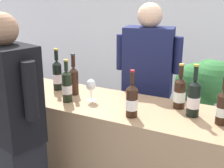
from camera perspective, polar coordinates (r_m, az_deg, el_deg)
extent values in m
cube|color=white|center=(4.53, 15.20, 12.18)|extent=(8.00, 0.10, 2.80)
cube|color=#9E7A56|center=(2.42, -0.77, -14.53)|extent=(2.07, 0.58, 0.98)
cylinder|color=black|center=(2.49, -10.63, 1.31)|extent=(0.08, 0.08, 0.22)
cone|color=black|center=(2.46, -10.79, 4.16)|extent=(0.08, 0.08, 0.04)
cylinder|color=black|center=(2.45, -10.87, 5.54)|extent=(0.03, 0.03, 0.09)
cylinder|color=#B79333|center=(2.44, -10.94, 6.67)|extent=(0.04, 0.04, 0.01)
cylinder|color=silver|center=(2.49, -10.61, 1.07)|extent=(0.08, 0.08, 0.08)
cylinder|color=black|center=(2.20, -8.79, -0.76)|extent=(0.07, 0.07, 0.22)
cone|color=black|center=(2.17, -8.93, 2.25)|extent=(0.07, 0.07, 0.03)
cylinder|color=black|center=(2.16, -8.99, 3.50)|extent=(0.03, 0.03, 0.07)
cylinder|color=#B79333|center=(2.15, -9.05, 4.59)|extent=(0.03, 0.03, 0.01)
cylinder|color=silver|center=(2.21, -8.78, -1.03)|extent=(0.08, 0.08, 0.07)
cylinder|color=black|center=(2.00, 15.63, -3.13)|extent=(0.08, 0.08, 0.22)
cone|color=black|center=(1.96, 15.93, 0.27)|extent=(0.08, 0.08, 0.03)
cylinder|color=black|center=(1.94, 16.08, 2.02)|extent=(0.03, 0.03, 0.09)
cylinder|color=#B79333|center=(1.93, 16.21, 3.54)|extent=(0.03, 0.03, 0.01)
cylinder|color=white|center=(2.00, 15.61, -3.42)|extent=(0.08, 0.08, 0.08)
cylinder|color=black|center=(1.93, 3.89, -3.72)|extent=(0.08, 0.08, 0.19)
cone|color=black|center=(1.89, 3.96, -0.50)|extent=(0.08, 0.08, 0.04)
cylinder|color=black|center=(1.87, 3.99, 1.21)|extent=(0.03, 0.03, 0.08)
cylinder|color=maroon|center=(1.86, 4.02, 2.57)|extent=(0.03, 0.03, 0.01)
cylinder|color=white|center=(1.93, 3.88, -3.98)|extent=(0.08, 0.08, 0.07)
cylinder|color=black|center=(1.94, 20.72, -4.80)|extent=(0.07, 0.07, 0.19)
cone|color=black|center=(1.90, 21.08, -1.64)|extent=(0.07, 0.07, 0.04)
cylinder|color=white|center=(1.94, 20.69, -5.06)|extent=(0.07, 0.07, 0.06)
cylinder|color=black|center=(2.36, -7.45, 0.21)|extent=(0.07, 0.07, 0.19)
cone|color=black|center=(2.33, -7.56, 2.88)|extent=(0.07, 0.07, 0.04)
cylinder|color=black|center=(2.31, -7.62, 4.47)|extent=(0.03, 0.03, 0.10)
cylinder|color=#333338|center=(2.30, -7.68, 5.78)|extent=(0.04, 0.04, 0.01)
cylinder|color=black|center=(2.12, 13.07, -2.13)|extent=(0.08, 0.08, 0.19)
cone|color=black|center=(2.08, 13.28, 0.82)|extent=(0.08, 0.08, 0.03)
cylinder|color=black|center=(2.06, 13.39, 2.41)|extent=(0.03, 0.03, 0.08)
cylinder|color=#B79333|center=(2.05, 13.49, 3.71)|extent=(0.03, 0.03, 0.01)
cylinder|color=silver|center=(2.12, 13.05, -2.38)|extent=(0.08, 0.08, 0.08)
cylinder|color=silver|center=(2.23, -4.07, -3.21)|extent=(0.07, 0.07, 0.00)
cylinder|color=silver|center=(2.22, -4.09, -2.21)|extent=(0.01, 0.01, 0.08)
ellipsoid|color=silver|center=(2.19, -4.13, -0.21)|extent=(0.07, 0.07, 0.09)
ellipsoid|color=maroon|center=(2.20, -4.13, -0.61)|extent=(0.06, 0.06, 0.03)
cylinder|color=silver|center=(2.52, -16.86, 0.76)|extent=(0.21, 0.21, 0.19)
torus|color=silver|center=(2.50, -17.07, 2.98)|extent=(0.22, 0.22, 0.01)
cube|color=black|center=(2.85, 6.53, -10.41)|extent=(0.42, 0.30, 0.88)
cube|color=#191E47|center=(2.59, 7.09, 4.32)|extent=(0.46, 0.31, 0.61)
sphere|color=#D8AD8C|center=(2.53, 7.44, 13.16)|extent=(0.21, 0.21, 0.21)
cylinder|color=#191E47|center=(2.55, 12.73, 5.47)|extent=(0.08, 0.08, 0.32)
cylinder|color=#191E47|center=(2.63, 1.75, 6.26)|extent=(0.08, 0.08, 0.32)
cube|color=black|center=(1.91, -19.58, -1.73)|extent=(0.47, 0.34, 0.61)
sphere|color=#8C664C|center=(1.83, -20.84, 9.99)|extent=(0.20, 0.20, 0.20)
cylinder|color=black|center=(1.68, -15.71, -1.34)|extent=(0.08, 0.08, 0.34)
cylinder|color=brown|center=(3.55, 16.75, -11.11)|extent=(0.39, 0.39, 0.23)
sphere|color=#2D6B33|center=(3.34, 18.30, 2.04)|extent=(0.31, 0.31, 0.31)
sphere|color=#2D6B33|center=(3.15, 19.31, 0.40)|extent=(0.45, 0.45, 0.45)
sphere|color=#2D6B33|center=(3.26, 18.13, -0.85)|extent=(0.34, 0.34, 0.34)
sphere|color=#2D6B33|center=(3.21, 16.68, -2.00)|extent=(0.37, 0.37, 0.37)
sphere|color=#2D6B33|center=(3.44, 17.18, -1.93)|extent=(0.33, 0.33, 0.33)
sphere|color=#2D6B33|center=(3.18, 15.97, 0.19)|extent=(0.43, 0.43, 0.43)
cylinder|color=#4C3823|center=(3.38, 17.37, -4.90)|extent=(0.05, 0.05, 0.60)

